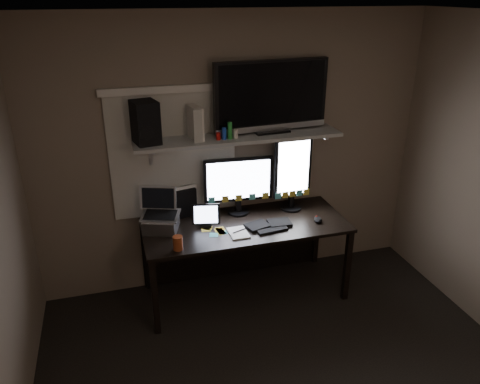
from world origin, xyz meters
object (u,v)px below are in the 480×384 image
object	(u,v)px
cup	(178,243)
tv	(271,97)
game_console	(195,123)
tablet	(206,215)
laptop	(160,212)
monitor_portrait	(292,174)
monitor_landscape	(238,185)
speaker	(145,122)
desk	(241,235)
mouse	(318,220)
keyboard	(268,224)

from	to	relation	value
cup	tv	world-z (taller)	tv
tv	game_console	size ratio (longest dim) A/B	3.76
tablet	laptop	size ratio (longest dim) A/B	0.68
laptop	monitor_portrait	bearing A→B (deg)	24.72
monitor_landscape	monitor_portrait	bearing A→B (deg)	-1.66
tv	speaker	bearing A→B (deg)	177.31
tv	monitor_landscape	bearing A→B (deg)	178.09
desk	tablet	distance (m)	0.45
mouse	tv	world-z (taller)	tv
keyboard	game_console	xyz separation A→B (m)	(-0.56, 0.31, 0.87)
mouse	keyboard	bearing A→B (deg)	-166.58
keyboard	laptop	xyz separation A→B (m)	(-0.92, 0.17, 0.17)
monitor_landscape	keyboard	xyz separation A→B (m)	(0.18, -0.32, -0.26)
monitor_landscape	laptop	world-z (taller)	monitor_landscape
monitor_landscape	tv	size ratio (longest dim) A/B	0.61
keyboard	cup	world-z (taller)	cup
desk	game_console	size ratio (longest dim) A/B	6.55
monitor_landscape	game_console	xyz separation A→B (m)	(-0.38, -0.02, 0.61)
monitor_portrait	cup	world-z (taller)	monitor_portrait
monitor_portrait	tablet	xyz separation A→B (m)	(-0.85, -0.13, -0.25)
laptop	tv	bearing A→B (deg)	29.24
tv	laptop	bearing A→B (deg)	-175.28
monitor_portrait	tablet	bearing A→B (deg)	-173.01
keyboard	laptop	bearing A→B (deg)	162.67
monitor_landscape	cup	bearing A→B (deg)	-137.50
mouse	cup	distance (m)	1.28
monitor_landscape	game_console	bearing A→B (deg)	-173.27
laptop	speaker	world-z (taller)	speaker
game_console	tablet	bearing A→B (deg)	-88.95
keyboard	mouse	bearing A→B (deg)	-12.72
mouse	laptop	bearing A→B (deg)	-169.69
game_console	tv	bearing A→B (deg)	-5.77
tablet	cup	bearing A→B (deg)	-119.71
monitor_portrait	cup	xyz separation A→B (m)	(-1.15, -0.46, -0.30)
monitor_landscape	tablet	distance (m)	0.43
monitor_landscape	tv	bearing A→B (deg)	6.93
monitor_portrait	game_console	xyz separation A→B (m)	(-0.88, 0.03, 0.53)
game_console	speaker	world-z (taller)	speaker
game_console	laptop	bearing A→B (deg)	-167.07
speaker	mouse	bearing A→B (deg)	-25.93
desk	mouse	world-z (taller)	mouse
monitor_portrait	tablet	world-z (taller)	monitor_portrait
tv	speaker	world-z (taller)	tv
tablet	game_console	size ratio (longest dim) A/B	0.88
monitor_portrait	desk	bearing A→B (deg)	-174.98
mouse	tablet	xyz separation A→B (m)	(-0.98, 0.19, 0.09)
tablet	tv	size ratio (longest dim) A/B	0.23
mouse	tablet	distance (m)	1.00
monitor_landscape	tablet	size ratio (longest dim) A/B	2.59
cup	game_console	distance (m)	1.00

